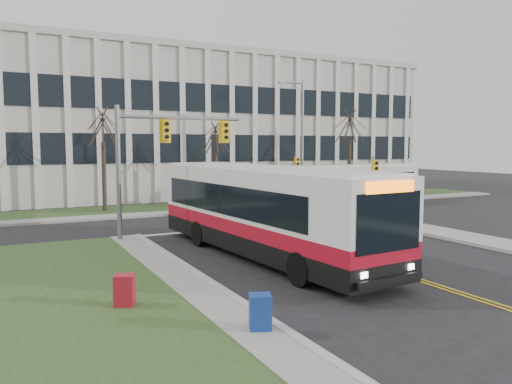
% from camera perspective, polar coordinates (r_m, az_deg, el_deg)
% --- Properties ---
extents(ground, '(120.00, 120.00, 0.00)m').
position_cam_1_polar(ground, '(20.21, 10.24, -7.31)').
color(ground, black).
rests_on(ground, ground).
extents(grass_verge, '(5.00, 26.00, 0.12)m').
position_cam_1_polar(grass_verge, '(11.66, -15.86, -16.65)').
color(grass_verge, '#314B20').
rests_on(grass_verge, ground).
extents(sidewalk_west, '(1.20, 26.00, 0.14)m').
position_cam_1_polar(sidewalk_west, '(12.53, -1.82, -14.82)').
color(sidewalk_west, '#9E9B93').
rests_on(sidewalk_west, ground).
extents(sidewalk_cross, '(44.00, 1.60, 0.14)m').
position_cam_1_polar(sidewalk_cross, '(35.49, 1.75, -1.69)').
color(sidewalk_cross, '#9E9B93').
rests_on(sidewalk_cross, ground).
extents(building_lawn, '(44.00, 5.00, 0.12)m').
position_cam_1_polar(building_lawn, '(37.95, -0.30, -1.25)').
color(building_lawn, '#314B20').
rests_on(building_lawn, ground).
extents(office_building, '(40.00, 16.00, 12.00)m').
position_cam_1_polar(office_building, '(48.74, -6.73, 7.15)').
color(office_building, beige).
rests_on(office_building, ground).
extents(mast_arm_signal, '(6.11, 0.38, 6.20)m').
position_cam_1_polar(mast_arm_signal, '(23.69, -11.49, 4.89)').
color(mast_arm_signal, slate).
rests_on(mast_arm_signal, ground).
extents(signal_pole_near, '(0.34, 0.39, 3.80)m').
position_cam_1_polar(signal_pole_near, '(29.68, 13.30, 1.52)').
color(signal_pole_near, slate).
rests_on(signal_pole_near, ground).
extents(signal_pole_far, '(0.34, 0.39, 3.80)m').
position_cam_1_polar(signal_pole_far, '(36.56, 4.63, 2.33)').
color(signal_pole_far, slate).
rests_on(signal_pole_far, ground).
extents(streetlight, '(2.15, 0.25, 9.20)m').
position_cam_1_polar(streetlight, '(37.64, 5.10, 6.51)').
color(streetlight, slate).
rests_on(streetlight, ground).
extents(directory_sign, '(1.50, 0.12, 2.00)m').
position_cam_1_polar(directory_sign, '(36.33, -3.46, 0.21)').
color(directory_sign, slate).
rests_on(directory_sign, ground).
extents(tree_left, '(1.80, 1.80, 7.70)m').
position_cam_1_polar(tree_left, '(34.20, -17.11, 6.96)').
color(tree_left, '#42352B').
rests_on(tree_left, ground).
extents(tree_mid, '(1.80, 1.80, 6.82)m').
position_cam_1_polar(tree_mid, '(36.64, -4.66, 6.06)').
color(tree_mid, '#42352B').
rests_on(tree_mid, ground).
extents(tree_right, '(1.80, 1.80, 8.25)m').
position_cam_1_polar(tree_right, '(42.56, 10.66, 7.26)').
color(tree_right, '#42352B').
rests_on(tree_right, ground).
extents(bus_main, '(3.82, 13.28, 3.49)m').
position_cam_1_polar(bus_main, '(19.63, 0.93, -2.41)').
color(bus_main, silver).
rests_on(bus_main, ground).
extents(bus_cross, '(11.08, 3.05, 2.92)m').
position_cam_1_polar(bus_cross, '(37.87, 11.17, 0.77)').
color(bus_cross, silver).
rests_on(bus_cross, ground).
extents(newspaper_box_blue, '(0.63, 0.60, 0.95)m').
position_cam_1_polar(newspaper_box_blue, '(11.91, 0.49, -13.83)').
color(newspaper_box_blue, navy).
rests_on(newspaper_box_blue, ground).
extents(newspaper_box_red, '(0.64, 0.62, 0.95)m').
position_cam_1_polar(newspaper_box_red, '(14.05, -14.80, -11.02)').
color(newspaper_box_red, maroon).
rests_on(newspaper_box_red, ground).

